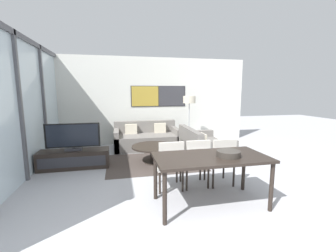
% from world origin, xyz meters
% --- Properties ---
extents(wall_back, '(6.64, 0.09, 2.80)m').
position_xyz_m(wall_back, '(0.01, 5.46, 1.41)').
color(wall_back, silver).
rests_on(wall_back, ground_plane).
extents(window_wall_left, '(0.07, 5.46, 2.80)m').
position_xyz_m(window_wall_left, '(-2.81, 2.73, 1.53)').
color(window_wall_left, silver).
rests_on(window_wall_left, ground_plane).
extents(area_rug, '(2.24, 1.74, 0.01)m').
position_xyz_m(area_rug, '(-0.20, 3.27, 0.00)').
color(area_rug, '#473D38').
rests_on(area_rug, ground_plane).
extents(tv_console, '(1.50, 0.49, 0.41)m').
position_xyz_m(tv_console, '(-2.02, 3.29, 0.20)').
color(tv_console, black).
rests_on(tv_console, ground_plane).
extents(television, '(1.16, 0.20, 0.61)m').
position_xyz_m(television, '(-2.02, 3.29, 0.71)').
color(television, '#2D2D33').
rests_on(television, tv_console).
extents(sofa_main, '(1.92, 1.00, 0.79)m').
position_xyz_m(sofa_main, '(-0.20, 4.76, 0.27)').
color(sofa_main, slate).
rests_on(sofa_main, ground_plane).
extents(sofa_side, '(1.00, 1.55, 0.79)m').
position_xyz_m(sofa_side, '(1.06, 3.35, 0.26)').
color(sofa_side, slate).
rests_on(sofa_side, ground_plane).
extents(coffee_table, '(1.07, 1.07, 0.42)m').
position_xyz_m(coffee_table, '(-0.20, 3.27, 0.32)').
color(coffee_table, black).
rests_on(coffee_table, ground_plane).
extents(dining_table, '(1.68, 0.85, 0.76)m').
position_xyz_m(dining_table, '(0.31, 1.07, 0.68)').
color(dining_table, black).
rests_on(dining_table, ground_plane).
extents(dining_chair_left, '(0.46, 0.46, 0.88)m').
position_xyz_m(dining_chair_left, '(-0.17, 1.71, 0.49)').
color(dining_chair_left, beige).
rests_on(dining_chair_left, ground_plane).
extents(dining_chair_centre, '(0.46, 0.46, 0.88)m').
position_xyz_m(dining_chair_centre, '(0.31, 1.73, 0.49)').
color(dining_chair_centre, beige).
rests_on(dining_chair_centre, ground_plane).
extents(dining_chair_right, '(0.46, 0.46, 0.88)m').
position_xyz_m(dining_chair_right, '(0.79, 1.71, 0.49)').
color(dining_chair_right, beige).
rests_on(dining_chair_right, ground_plane).
extents(fruit_bowl, '(0.35, 0.35, 0.09)m').
position_xyz_m(fruit_bowl, '(0.54, 0.99, 0.81)').
color(fruit_bowl, '#332D28').
rests_on(fruit_bowl, dining_table).
extents(floor_lamp, '(0.38, 0.38, 1.57)m').
position_xyz_m(floor_lamp, '(1.12, 4.66, 1.36)').
color(floor_lamp, '#2D2D33').
rests_on(floor_lamp, ground_plane).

